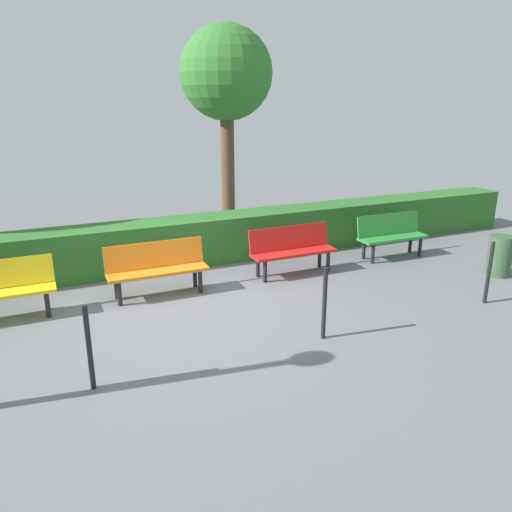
{
  "coord_description": "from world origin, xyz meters",
  "views": [
    {
      "loc": [
        1.84,
        6.95,
        3.12
      ],
      "look_at": [
        -1.38,
        -0.31,
        0.55
      ],
      "focal_mm": 35.03,
      "sensor_mm": 36.0,
      "label": 1
    }
  ],
  "objects_px": {
    "bench_green": "(391,234)",
    "tree_near": "(226,76)",
    "bench_yellow": "(1,287)",
    "trash_bin": "(500,256)",
    "bench_red": "(292,248)",
    "bench_orange": "(157,266)"
  },
  "relations": [
    {
      "from": "trash_bin",
      "to": "tree_near",
      "type": "bearing_deg",
      "value": -57.12
    },
    {
      "from": "bench_orange",
      "to": "tree_near",
      "type": "xyz_separation_m",
      "value": [
        -2.57,
        -3.48,
        3.04
      ]
    },
    {
      "from": "bench_green",
      "to": "trash_bin",
      "type": "height_order",
      "value": "bench_green"
    },
    {
      "from": "bench_yellow",
      "to": "trash_bin",
      "type": "distance_m",
      "value": 8.27
    },
    {
      "from": "bench_green",
      "to": "tree_near",
      "type": "xyz_separation_m",
      "value": [
        2.18,
        -3.39,
        3.04
      ]
    },
    {
      "from": "bench_red",
      "to": "tree_near",
      "type": "bearing_deg",
      "value": -91.98
    },
    {
      "from": "bench_red",
      "to": "bench_orange",
      "type": "bearing_deg",
      "value": 0.02
    },
    {
      "from": "bench_orange",
      "to": "trash_bin",
      "type": "xyz_separation_m",
      "value": [
        -5.85,
        1.59,
        -0.12
      ]
    },
    {
      "from": "bench_red",
      "to": "bench_orange",
      "type": "distance_m",
      "value": 2.47
    },
    {
      "from": "bench_red",
      "to": "bench_green",
      "type": "bearing_deg",
      "value": -178.7
    },
    {
      "from": "bench_green",
      "to": "bench_red",
      "type": "height_order",
      "value": "same"
    },
    {
      "from": "bench_green",
      "to": "bench_red",
      "type": "relative_size",
      "value": 0.91
    },
    {
      "from": "tree_near",
      "to": "trash_bin",
      "type": "relative_size",
      "value": 6.33
    },
    {
      "from": "bench_red",
      "to": "trash_bin",
      "type": "bearing_deg",
      "value": 154.12
    },
    {
      "from": "bench_green",
      "to": "tree_near",
      "type": "distance_m",
      "value": 5.05
    },
    {
      "from": "tree_near",
      "to": "trash_bin",
      "type": "distance_m",
      "value": 6.81
    },
    {
      "from": "trash_bin",
      "to": "bench_red",
      "type": "bearing_deg",
      "value": -25.49
    },
    {
      "from": "bench_yellow",
      "to": "tree_near",
      "type": "distance_m",
      "value": 6.69
    },
    {
      "from": "bench_red",
      "to": "trash_bin",
      "type": "height_order",
      "value": "bench_red"
    },
    {
      "from": "bench_green",
      "to": "bench_yellow",
      "type": "distance_m",
      "value": 7.01
    },
    {
      "from": "bench_green",
      "to": "bench_orange",
      "type": "xyz_separation_m",
      "value": [
        4.75,
        0.08,
        0.0
      ]
    },
    {
      "from": "bench_yellow",
      "to": "trash_bin",
      "type": "height_order",
      "value": "bench_yellow"
    }
  ]
}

